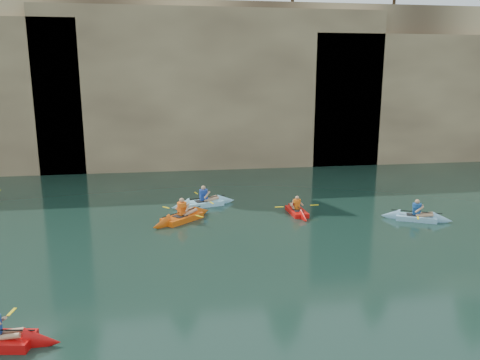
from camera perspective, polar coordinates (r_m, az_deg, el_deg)
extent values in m
plane|color=black|center=(12.91, -0.85, -18.06)|extent=(160.00, 160.00, 0.00)
cube|color=tan|center=(41.01, -6.99, 11.78)|extent=(70.00, 16.00, 12.00)
cube|color=tan|center=(33.78, -3.03, 11.17)|extent=(24.00, 2.40, 11.40)
cube|color=tan|center=(41.05, 26.36, 9.07)|extent=(26.00, 2.40, 9.84)
cube|color=black|center=(33.40, -13.14, 3.77)|extent=(3.50, 1.00, 3.20)
cube|color=black|center=(35.17, 10.28, 5.40)|extent=(5.00, 1.00, 4.50)
cone|color=red|center=(13.23, -22.88, -17.59)|extent=(1.01, 0.89, 0.76)
cube|color=yellow|center=(14.31, -26.07, -14.24)|extent=(0.15, 0.43, 0.02)
cube|color=#E0550E|center=(21.83, -7.05, -4.58)|extent=(2.61, 2.45, 0.30)
cone|color=#E0550E|center=(22.69, -4.70, -3.85)|extent=(1.26, 1.25, 0.82)
cone|color=#E0550E|center=(21.01, -9.60, -5.36)|extent=(1.26, 1.25, 0.82)
cube|color=black|center=(21.70, -7.35, -4.37)|extent=(0.75, 0.75, 0.04)
cube|color=orange|center=(21.70, -7.09, -3.48)|extent=(0.44, 0.43, 0.55)
sphere|color=tan|center=(21.60, -7.11, -2.48)|extent=(0.23, 0.23, 0.23)
cylinder|color=black|center=(21.74, -7.07, -3.85)|extent=(1.83, 1.63, 0.04)
cube|color=yellow|center=(22.53, -9.02, -3.33)|extent=(0.34, 0.37, 0.02)
cube|color=yellow|center=(20.99, -4.98, -4.42)|extent=(0.34, 0.37, 0.02)
cube|color=#7FB2D4|center=(23.23, 20.66, -4.29)|extent=(2.52, 1.76, 0.27)
cone|color=#7FB2D4|center=(23.35, 23.46, -4.45)|extent=(1.10, 1.05, 0.75)
cone|color=#7FB2D4|center=(23.17, 17.84, -4.12)|extent=(1.10, 1.05, 0.75)
cube|color=black|center=(23.19, 20.31, -4.01)|extent=(0.70, 0.66, 0.04)
cube|color=navy|center=(23.13, 20.74, -3.34)|extent=(0.40, 0.35, 0.50)
sphere|color=tan|center=(23.03, 20.81, -2.48)|extent=(0.21, 0.21, 0.21)
cylinder|color=black|center=(23.16, 20.71, -3.63)|extent=(2.01, 1.00, 0.04)
cube|color=yellow|center=(24.13, 20.57, -2.98)|extent=(0.26, 0.41, 0.02)
cube|color=yellow|center=(22.19, 20.87, -4.34)|extent=(0.26, 0.41, 0.02)
cube|color=red|center=(22.94, 6.94, -3.79)|extent=(0.78, 2.34, 0.24)
cone|color=red|center=(23.94, 6.14, -3.07)|extent=(0.70, 0.84, 0.67)
cone|color=red|center=(21.95, 7.81, -4.58)|extent=(0.70, 0.84, 0.67)
cube|color=black|center=(22.77, 7.06, -3.68)|extent=(0.44, 0.56, 0.04)
cube|color=orange|center=(22.84, 6.96, -2.95)|extent=(0.21, 0.31, 0.45)
sphere|color=tan|center=(22.76, 6.99, -2.17)|extent=(0.19, 0.19, 0.19)
cylinder|color=black|center=(22.86, 6.96, -3.16)|extent=(0.10, 1.98, 0.04)
cube|color=yellow|center=(22.61, 4.81, -3.29)|extent=(0.42, 0.09, 0.02)
cube|color=yellow|center=(23.15, 9.06, -3.03)|extent=(0.42, 0.09, 0.02)
cube|color=#98DEFF|center=(24.15, -4.45, -2.83)|extent=(2.82, 1.59, 0.29)
cone|color=#98DEFF|center=(24.62, -1.72, -2.49)|extent=(1.14, 1.05, 0.80)
cone|color=#98DEFF|center=(23.73, -7.30, -3.17)|extent=(1.14, 1.05, 0.80)
cube|color=black|center=(24.07, -4.79, -2.60)|extent=(0.67, 0.64, 0.04)
cube|color=#1B3996|center=(24.04, -4.47, -1.84)|extent=(0.42, 0.33, 0.54)
sphere|color=tan|center=(23.95, -4.49, -0.95)|extent=(0.23, 0.23, 0.23)
cylinder|color=black|center=(24.08, -4.47, -2.17)|extent=(2.28, 0.73, 0.04)
cube|color=yellow|center=(25.06, -5.38, -1.60)|extent=(0.20, 0.43, 0.02)
cube|color=yellow|center=(23.10, -3.47, -2.80)|extent=(0.20, 0.43, 0.02)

